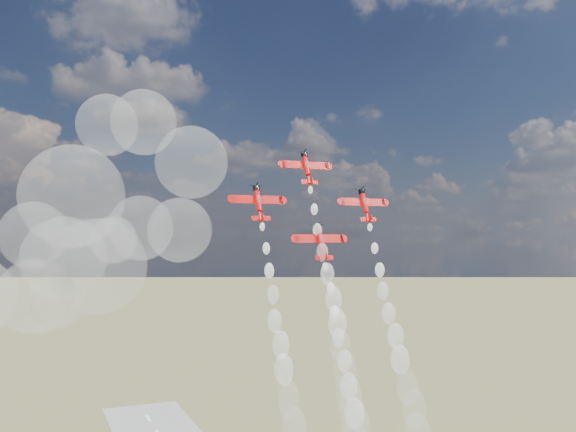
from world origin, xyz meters
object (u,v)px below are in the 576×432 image
(plane_left, at_px, (258,202))
(plane_right, at_px, (365,205))
(plane_lead, at_px, (307,167))
(plane_slot, at_px, (321,241))

(plane_left, distance_m, plane_right, 25.61)
(plane_lead, distance_m, plane_right, 15.63)
(plane_lead, bearing_deg, plane_slot, -90.00)
(plane_left, height_order, plane_slot, plane_left)
(plane_slot, bearing_deg, plane_right, 15.51)
(plane_lead, distance_m, plane_slot, 17.92)
(plane_lead, relative_size, plane_left, 1.00)
(plane_left, bearing_deg, plane_lead, 15.51)
(plane_left, bearing_deg, plane_slot, -15.51)
(plane_left, relative_size, plane_slot, 1.00)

